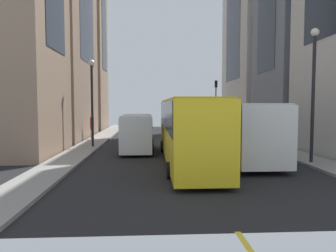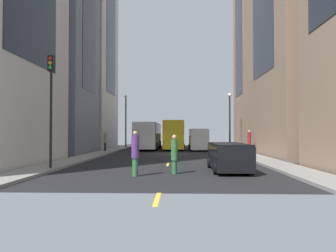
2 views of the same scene
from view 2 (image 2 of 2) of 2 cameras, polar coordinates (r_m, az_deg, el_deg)
name	(u,v)px [view 2 (image 2 of 2)]	position (r m, az deg, el deg)	size (l,w,h in m)	color
ground_plane	(171,154)	(30.73, 0.62, -5.25)	(40.16, 40.16, 0.00)	black
sidewalk_west	(102,153)	(31.68, -12.36, -4.96)	(1.98, 44.00, 0.15)	gray
sidewalk_east	(241,153)	(31.38, 13.71, -4.99)	(1.98, 44.00, 0.15)	gray
lane_stripe_0	(157,199)	(9.90, -2.08, -13.70)	(0.16, 2.00, 0.01)	yellow
lane_stripe_1	(168,164)	(20.27, -0.03, -7.30)	(0.16, 2.00, 0.01)	yellow
lane_stripe_2	(171,153)	(30.73, 0.62, -5.24)	(0.16, 2.00, 0.01)	yellow
lane_stripe_3	(173,148)	(41.21, 0.93, -4.22)	(0.16, 2.00, 0.01)	yellow
lane_stripe_4	(174,145)	(51.69, 1.12, -3.62)	(0.16, 2.00, 0.01)	yellow
building_west_1	(51,16)	(34.62, -21.27, 18.83)	(7.92, 7.96, 27.96)	slate
building_west_2	(88,28)	(43.90, -14.92, 17.49)	(6.32, 9.72, 32.43)	beige
building_east_2	(270,29)	(41.22, 18.84, 17.02)	(7.90, 7.34, 30.03)	#937760
city_bus_white	(149,134)	(39.04, -3.71, -1.45)	(2.80, 11.61, 3.35)	silver
streetcar_yellow	(174,133)	(40.54, 1.14, -1.28)	(2.70, 13.22, 3.59)	yellow
delivery_van_white	(198,138)	(36.38, 5.77, -2.23)	(2.25, 5.76, 2.58)	white
car_black_0	(228,155)	(17.17, 11.40, -5.34)	(2.03, 4.70, 1.54)	black
pedestrian_waiting_curb	(135,152)	(14.84, -6.24, -4.96)	(0.38, 0.38, 2.22)	#336B38
pedestrian_crossing_mid	(249,141)	(30.00, 15.17, -2.74)	(0.34, 0.34, 2.23)	gold
pedestrian_walking_far	(174,153)	(15.58, 1.22, -5.19)	(0.33, 0.33, 2.02)	#336B38
pedestrian_crossing_near	(105,140)	(32.90, -11.86, -2.66)	(0.28, 0.28, 2.13)	black
traffic_light_near_corner	(51,90)	(18.31, -21.31, 6.33)	(0.32, 0.44, 6.35)	black
streetlamp_near	(230,115)	(34.92, 11.64, 2.10)	(0.44, 0.44, 6.49)	black
streetlamp_far	(126,115)	(42.42, -8.00, 2.04)	(0.44, 0.44, 7.24)	black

